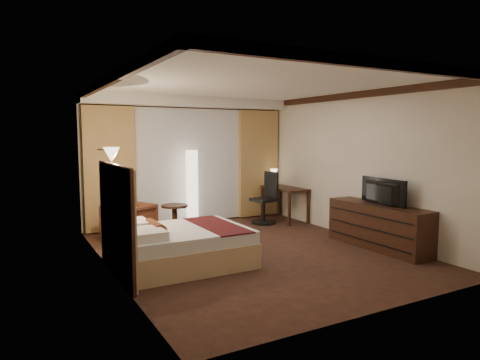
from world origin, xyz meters
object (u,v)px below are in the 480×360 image
bed (182,247)px  floor_lamp (192,188)px  desk (284,204)px  television (378,187)px  armchair (129,220)px  office_chair (264,198)px  dresser (378,226)px  side_table (175,219)px

bed → floor_lamp: (1.19, 2.50, 0.53)m
desk → television: size_ratio=1.15×
armchair → desk: (3.54, 0.20, -0.00)m
bed → desk: 3.79m
office_chair → armchair: bearing=174.5°
armchair → floor_lamp: floor_lamp is taller
floor_lamp → dresser: (2.07, -3.20, -0.43)m
floor_lamp → dresser: size_ratio=0.84×
bed → armchair: 1.84m
office_chair → dresser: bearing=-85.2°
armchair → dresser: (3.59, -2.50, -0.00)m
side_table → armchair: bearing=-170.0°
armchair → desk: size_ratio=0.64×
side_table → dresser: size_ratio=0.29×
side_table → television: 3.82m
bed → dresser: (3.26, -0.70, 0.10)m
floor_lamp → desk: size_ratio=1.37×
armchair → bed: bearing=-18.1°
side_table → office_chair: office_chair is taller
bed → desk: (3.21, 2.01, 0.10)m
side_table → television: size_ratio=0.55×
bed → armchair: armchair is taller
office_chair → television: bearing=-85.8°
desk → office_chair: office_chair is taller
bed → floor_lamp: 2.82m
desk → television: (0.02, -2.71, 0.67)m
armchair → television: 4.40m
office_chair → floor_lamp: bearing=151.1°
desk → office_chair: bearing=-175.0°
dresser → desk: bearing=91.1°
television → office_chair: bearing=18.3°
side_table → office_chair: bearing=-0.3°
bed → television: (3.23, -0.70, 0.77)m
bed → office_chair: size_ratio=1.65×
desk → dresser: same height
armchair → floor_lamp: bearing=86.2°
floor_lamp → office_chair: floor_lamp is taller
armchair → television: bearing=26.6°
armchair → floor_lamp: (1.52, 0.69, 0.43)m
dresser → armchair: bearing=145.1°
bed → side_table: 2.06m
bed → floor_lamp: bearing=64.5°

